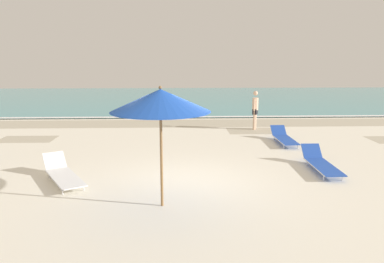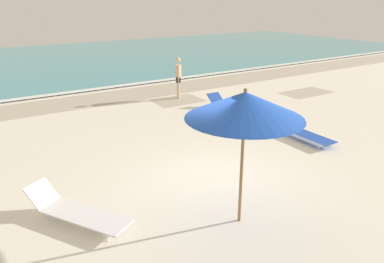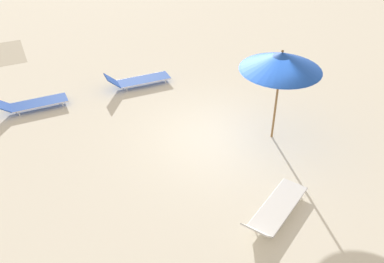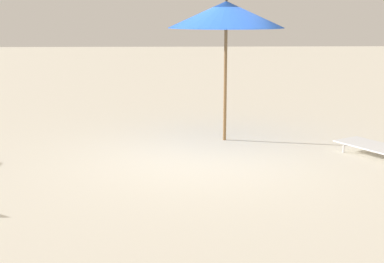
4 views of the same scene
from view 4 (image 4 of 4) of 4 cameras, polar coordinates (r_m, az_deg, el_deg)
name	(u,v)px [view 4 (image 4 of 4)]	position (r m, az deg, el deg)	size (l,w,h in m)	color
ground_plane	(206,161)	(9.15, 1.51, -3.16)	(60.00, 60.00, 0.16)	silver
beach_umbrella	(226,15)	(10.04, 3.67, 12.30)	(2.16, 2.16, 2.67)	olive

